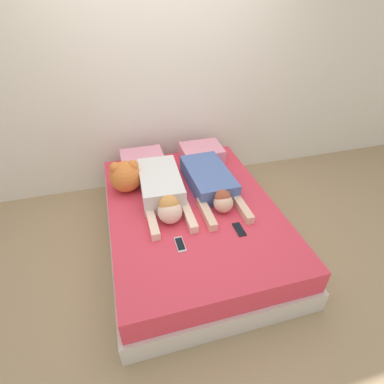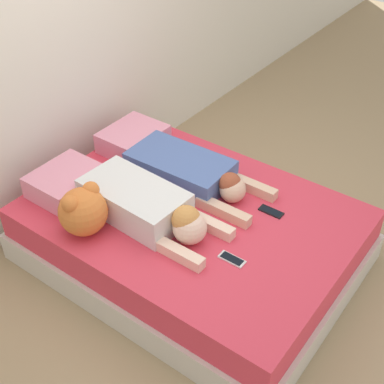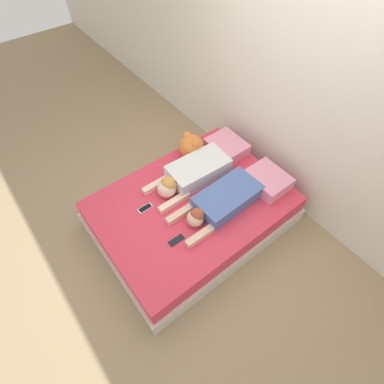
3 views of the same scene
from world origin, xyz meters
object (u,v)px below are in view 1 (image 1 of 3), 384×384
at_px(pillow_head_right, 202,153).
at_px(cell_phone_left, 180,244).
at_px(pillow_head_left, 143,161).
at_px(person_right, 211,183).
at_px(bed, 192,223).
at_px(plush_toy, 126,176).
at_px(person_left, 163,190).
at_px(cell_phone_right, 239,229).

xyz_separation_m(pillow_head_right, cell_phone_left, (-0.56, -1.24, -0.07)).
relative_size(pillow_head_left, person_right, 0.44).
bearing_deg(bed, plush_toy, 142.87).
relative_size(cell_phone_left, plush_toy, 0.51).
bearing_deg(person_left, plush_toy, 141.21).
height_order(cell_phone_left, plush_toy, plush_toy).
height_order(pillow_head_right, person_left, person_left).
xyz_separation_m(person_left, plush_toy, (-0.31, 0.25, 0.06)).
height_order(person_right, plush_toy, plush_toy).
xyz_separation_m(bed, pillow_head_right, (0.33, 0.79, 0.29)).
bearing_deg(bed, pillow_head_left, 112.87).
xyz_separation_m(pillow_head_left, cell_phone_left, (0.11, -1.24, -0.07)).
bearing_deg(bed, person_left, 145.16).
bearing_deg(cell_phone_right, person_left, 132.01).
height_order(pillow_head_left, cell_phone_left, pillow_head_left).
height_order(person_right, cell_phone_left, person_right).
relative_size(person_left, plush_toy, 3.13).
bearing_deg(cell_phone_left, person_left, 91.19).
distance_m(bed, cell_phone_left, 0.55).
bearing_deg(pillow_head_right, plush_toy, -156.50).
bearing_deg(plush_toy, cell_phone_right, -44.92).
bearing_deg(cell_phone_right, bed, 124.62).
height_order(pillow_head_right, cell_phone_right, pillow_head_right).
relative_size(bed, pillow_head_right, 4.65).
relative_size(bed, pillow_head_left, 4.65).
bearing_deg(plush_toy, cell_phone_left, -69.66).
bearing_deg(person_right, pillow_head_right, 81.47).
distance_m(pillow_head_right, person_right, 0.61).
distance_m(pillow_head_left, pillow_head_right, 0.67).
height_order(pillow_head_right, plush_toy, plush_toy).
xyz_separation_m(pillow_head_right, person_right, (-0.09, -0.60, 0.01)).
bearing_deg(bed, pillow_head_right, 67.13).
relative_size(bed, person_right, 2.03).
bearing_deg(person_right, cell_phone_right, -85.76).
distance_m(bed, plush_toy, 0.78).
height_order(person_left, plush_toy, plush_toy).
xyz_separation_m(person_right, plush_toy, (-0.79, 0.22, 0.08)).
distance_m(bed, pillow_head_left, 0.91).
xyz_separation_m(bed, cell_phone_left, (-0.22, -0.45, 0.22)).
bearing_deg(bed, cell_phone_right, -55.38).
bearing_deg(plush_toy, bed, -37.13).
bearing_deg(person_left, cell_phone_left, -88.81).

